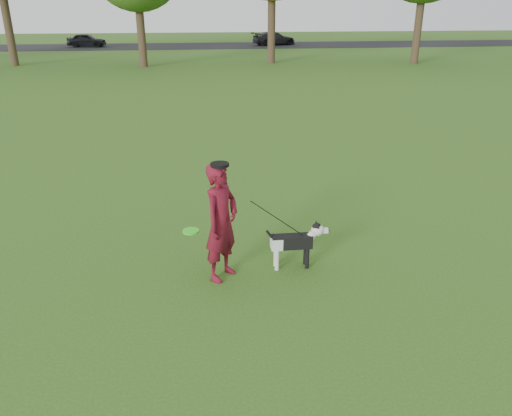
{
  "coord_description": "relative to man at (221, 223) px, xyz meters",
  "views": [
    {
      "loc": [
        -0.89,
        -6.53,
        3.77
      ],
      "look_at": [
        -0.1,
        0.16,
        0.95
      ],
      "focal_mm": 35.0,
      "sensor_mm": 36.0,
      "label": 1
    }
  ],
  "objects": [
    {
      "name": "dog",
      "position": [
        1.12,
        0.16,
        -0.42
      ],
      "size": [
        0.97,
        0.19,
        0.74
      ],
      "color": "black",
      "rests_on": "ground"
    },
    {
      "name": "ground",
      "position": [
        0.63,
        0.11,
        -0.87
      ],
      "size": [
        120.0,
        120.0,
        0.0
      ],
      "primitive_type": "plane",
      "color": "#285116",
      "rests_on": "ground"
    },
    {
      "name": "car_right",
      "position": [
        6.87,
        40.11,
        -0.28
      ],
      "size": [
        4.21,
        2.72,
        1.13
      ],
      "primitive_type": "imported",
      "rotation": [
        0.0,
        0.0,
        1.89
      ],
      "color": "black",
      "rests_on": "road"
    },
    {
      "name": "car_left",
      "position": [
        -9.45,
        40.11,
        -0.3
      ],
      "size": [
        3.3,
        1.46,
        1.1
      ],
      "primitive_type": "imported",
      "rotation": [
        0.0,
        0.0,
        1.52
      ],
      "color": "black",
      "rests_on": "road"
    },
    {
      "name": "road",
      "position": [
        0.63,
        40.11,
        -0.86
      ],
      "size": [
        120.0,
        7.0,
        0.02
      ],
      "primitive_type": "cube",
      "color": "black",
      "rests_on": "ground"
    },
    {
      "name": "man_held_items",
      "position": [
        0.81,
        0.05,
        -0.0
      ],
      "size": [
        1.81,
        0.42,
        1.25
      ],
      "color": "#32DD1C",
      "rests_on": "ground"
    },
    {
      "name": "man",
      "position": [
        0.0,
        0.0,
        0.0
      ],
      "size": [
        0.72,
        0.75,
        1.74
      ],
      "primitive_type": "imported",
      "rotation": [
        0.0,
        0.0,
        0.91
      ],
      "color": "#510B1C",
      "rests_on": "ground"
    }
  ]
}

